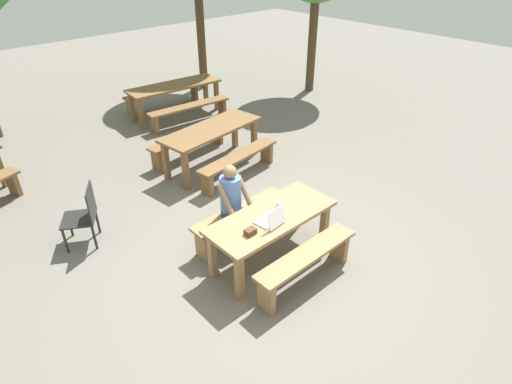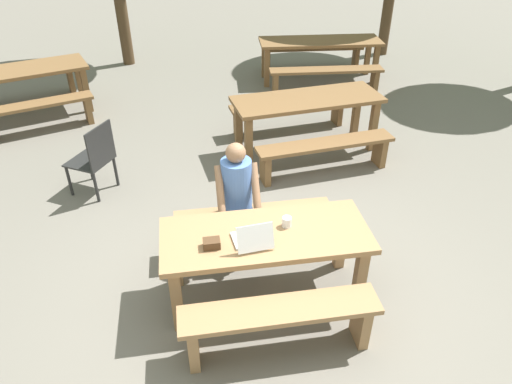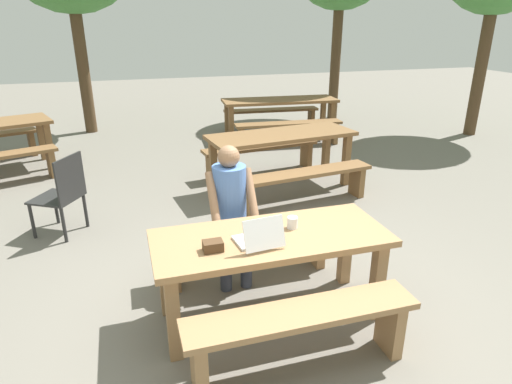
{
  "view_description": "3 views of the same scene",
  "coord_description": "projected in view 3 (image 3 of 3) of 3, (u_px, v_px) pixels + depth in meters",
  "views": [
    {
      "loc": [
        -3.11,
        -3.11,
        3.79
      ],
      "look_at": [
        -0.04,
        0.25,
        0.95
      ],
      "focal_mm": 29.66,
      "sensor_mm": 36.0,
      "label": 1
    },
    {
      "loc": [
        -0.58,
        -3.03,
        3.16
      ],
      "look_at": [
        -0.04,
        0.25,
        0.95
      ],
      "focal_mm": 33.25,
      "sensor_mm": 36.0,
      "label": 2
    },
    {
      "loc": [
        -0.95,
        -2.75,
        2.19
      ],
      "look_at": [
        -0.04,
        0.25,
        0.95
      ],
      "focal_mm": 31.04,
      "sensor_mm": 36.0,
      "label": 3
    }
  ],
  "objects": [
    {
      "name": "bench_mid_north",
      "position": [
        261.0,
        152.0,
        6.55
      ],
      "size": [
        1.79,
        0.52,
        0.44
      ],
      "rotation": [
        0.0,
        0.0,
        0.13
      ],
      "color": "brown",
      "rests_on": "ground"
    },
    {
      "name": "picnic_table_distant",
      "position": [
        280.0,
        105.0,
        8.46
      ],
      "size": [
        2.22,
        0.86,
        0.74
      ],
      "rotation": [
        0.0,
        0.0,
        -0.08
      ],
      "color": "brown",
      "rests_on": "ground"
    },
    {
      "name": "small_pouch",
      "position": [
        213.0,
        246.0,
        3.02
      ],
      "size": [
        0.14,
        0.1,
        0.07
      ],
      "color": "#4C331E",
      "rests_on": "picnic_table_front"
    },
    {
      "name": "picnic_table_front",
      "position": [
        271.0,
        249.0,
        3.29
      ],
      "size": [
        1.74,
        0.72,
        0.7
      ],
      "color": "#9E754C",
      "rests_on": "ground"
    },
    {
      "name": "bench_distant_south",
      "position": [
        289.0,
        128.0,
        7.99
      ],
      "size": [
        1.97,
        0.45,
        0.43
      ],
      "rotation": [
        0.0,
        0.0,
        -0.08
      ],
      "color": "brown",
      "rests_on": "ground"
    },
    {
      "name": "picnic_table_mid",
      "position": [
        281.0,
        142.0,
        5.88
      ],
      "size": [
        2.03,
        0.96,
        0.77
      ],
      "rotation": [
        0.0,
        0.0,
        0.13
      ],
      "color": "brown",
      "rests_on": "ground"
    },
    {
      "name": "coffee_mug",
      "position": [
        292.0,
        223.0,
        3.34
      ],
      "size": [
        0.08,
        0.08,
        0.09
      ],
      "color": "white",
      "rests_on": "picnic_table_front"
    },
    {
      "name": "bench_near",
      "position": [
        301.0,
        327.0,
        2.83
      ],
      "size": [
        1.54,
        0.3,
        0.47
      ],
      "color": "#9E754C",
      "rests_on": "ground"
    },
    {
      "name": "bench_distant_north",
      "position": [
        271.0,
        114.0,
        9.15
      ],
      "size": [
        1.97,
        0.45,
        0.43
      ],
      "rotation": [
        0.0,
        0.0,
        -0.08
      ],
      "color": "brown",
      "rests_on": "ground"
    },
    {
      "name": "plastic_chair",
      "position": [
        63.0,
        194.0,
        4.66
      ],
      "size": [
        0.6,
        0.6,
        0.88
      ],
      "rotation": [
        0.0,
        0.0,
        4.17
      ],
      "color": "#262626",
      "rests_on": "ground"
    },
    {
      "name": "person_seated",
      "position": [
        231.0,
        206.0,
        3.71
      ],
      "size": [
        0.39,
        0.4,
        1.23
      ],
      "color": "#333847",
      "rests_on": "ground"
    },
    {
      "name": "bench_far",
      "position": [
        248.0,
        240.0,
        3.93
      ],
      "size": [
        1.54,
        0.3,
        0.47
      ],
      "color": "#9E754C",
      "rests_on": "ground"
    },
    {
      "name": "ground_plane",
      "position": [
        270.0,
        314.0,
        3.51
      ],
      "size": [
        30.0,
        30.0,
        0.0
      ],
      "primitive_type": "plane",
      "color": "slate"
    },
    {
      "name": "bench_mid_south",
      "position": [
        305.0,
        180.0,
        5.44
      ],
      "size": [
        1.79,
        0.52,
        0.44
      ],
      "rotation": [
        0.0,
        0.0,
        0.13
      ],
      "color": "brown",
      "rests_on": "ground"
    },
    {
      "name": "laptop",
      "position": [
        259.0,
        237.0,
        3.09
      ],
      "size": [
        0.32,
        0.32,
        0.23
      ],
      "rotation": [
        0.0,
        0.0,
        3.25
      ],
      "color": "white",
      "rests_on": "picnic_table_front"
    }
  ]
}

